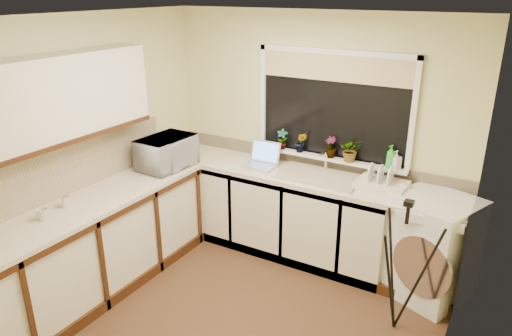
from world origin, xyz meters
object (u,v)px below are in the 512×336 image
Objects in this scene: washing_machine at (430,247)px; cup_back at (404,187)px; plant_b at (301,142)px; laptop at (262,160)px; cup_left at (42,214)px; kettle at (162,164)px; steel_jar at (66,202)px; microwave at (167,153)px; tripod at (401,267)px; soap_bottle_green at (391,157)px; soap_bottle_clear at (396,160)px; dish_rack at (382,185)px; plant_c at (330,147)px; plant_d at (351,150)px; plant_a at (282,139)px.

cup_back is at bearing -178.96° from washing_machine.
laptop is at bearing -151.86° from plant_b.
cup_left is at bearing -139.21° from cup_back.
washing_machine is 5.03× the size of kettle.
microwave is at bearing 84.43° from steel_jar.
kettle is at bearing 83.82° from cup_left.
tripod is at bearing -78.20° from washing_machine.
laptop is 2.16m from cup_left.
washing_machine is 0.89m from soap_bottle_green.
microwave reaches higher than steel_jar.
laptop is 1.89× the size of soap_bottle_clear.
microwave reaches higher than dish_rack.
plant_d reaches higher than plant_c.
dish_rack is at bearing -7.75° from plant_a.
steel_jar is 0.44× the size of plant_d.
soap_bottle_green is (-0.49, 0.25, 0.69)m from washing_machine.
kettle is 0.41× the size of dish_rack.
plant_a is at bearing 173.73° from dish_rack.
soap_bottle_green is (0.92, 0.01, 0.01)m from plant_b.
cup_left is (-0.14, -1.29, -0.05)m from kettle.
kettle is 1.25m from plant_a.
plant_d reaches higher than dish_rack.
soap_bottle_green reaches higher than tripod.
tripod is at bearing -33.81° from plant_b.
plant_a is at bearing -50.44° from microwave.
laptop is 0.30m from plant_a.
washing_machine is 5.34× the size of soap_bottle_clear.
laptop is 1.02m from kettle.
plant_c is at bearing 14.92° from laptop.
dish_rack is 2.15× the size of plant_b.
steel_jar is at bearing -139.53° from soap_bottle_clear.
steel_jar is at bearing 96.44° from cup_left.
dish_rack is at bearing 38.52° from steel_jar.
dish_rack is at bearing -108.98° from soap_bottle_clear.
plant_d is (-0.77, 0.87, 0.59)m from tripod.
microwave reaches higher than cup_back.
plant_b reaches higher than cup_back.
plant_d is at bearing 50.22° from cup_left.
plant_d is at bearing -177.69° from soap_bottle_green.
laptop is 3.32× the size of cup_left.
cup_back is at bearing 40.79° from cup_left.
tripod is at bearing 26.60° from cup_left.
cup_left is (-2.35, -2.03, 0.00)m from cup_back.
washing_machine is 4.35× the size of plant_a.
plant_a is 0.21m from plant_b.
steel_jar reaches higher than washing_machine.
dish_rack is 2.15m from microwave.
plant_a is 1.23× the size of soap_bottle_clear.
soap_bottle_green is (2.08, 0.74, 0.10)m from microwave.
plant_d reaches higher than plant_a.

